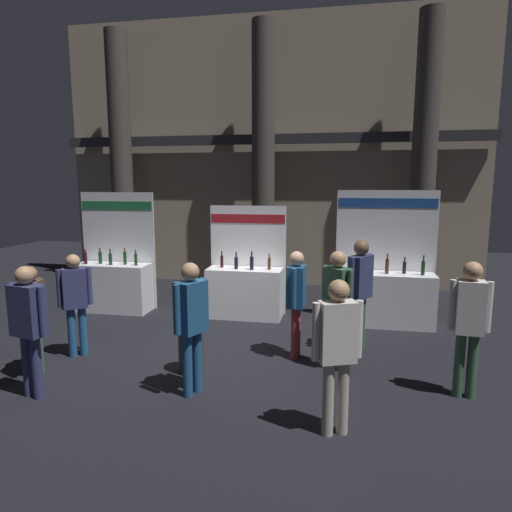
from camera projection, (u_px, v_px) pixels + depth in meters
ground_plane at (219, 348)px, 7.42m from camera, size 24.00×24.00×0.00m
hall_colonnade at (267, 155)px, 11.62m from camera, size 11.02×1.25×6.92m
exhibitor_booth_0 at (114, 282)px, 9.56m from camera, size 1.64×0.66×2.50m
exhibitor_booth_1 at (245, 288)px, 9.10m from camera, size 1.57×0.66×2.24m
exhibitor_booth_2 at (385, 292)px, 8.59m from camera, size 1.89×0.66×2.56m
trash_bin at (191, 348)px, 6.44m from camera, size 0.37×0.37×0.71m
visitor_0 at (337, 299)px, 6.45m from camera, size 0.43×0.42×1.75m
visitor_1 at (191, 316)px, 5.66m from camera, size 0.39×0.51×1.72m
visitor_2 at (28, 320)px, 5.57m from camera, size 0.58×0.34×1.70m
visitor_3 at (469, 318)px, 5.57m from camera, size 0.50×0.27×1.75m
visitor_4 at (75, 297)px, 6.95m from camera, size 0.43×0.38×1.62m
visitor_5 at (296, 295)px, 6.90m from camera, size 0.28×0.50×1.68m
visitor_7 at (32, 312)px, 6.22m from camera, size 0.30×0.59×1.57m
visitor_8 at (337, 345)px, 4.73m from camera, size 0.52×0.33×1.72m
visitor_9 at (360, 285)px, 7.15m from camera, size 0.42×0.55×1.81m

